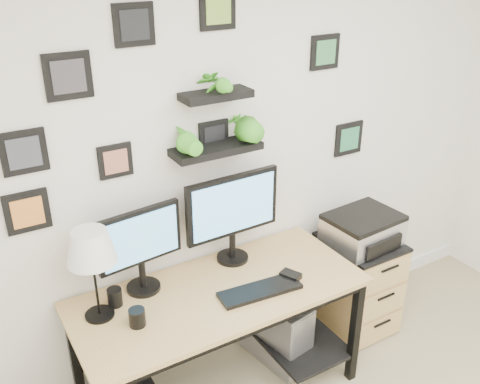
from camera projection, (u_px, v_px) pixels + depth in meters
room at (253, 328)px, 3.69m from camera, size 4.00×4.00×4.00m
desk at (222, 303)px, 3.00m from camera, size 1.60×0.70×0.75m
monitor_left at (140, 245)px, 2.79m from camera, size 0.47×0.20×0.48m
monitor_right at (233, 211)px, 3.04m from camera, size 0.59×0.19×0.54m
keyboard at (260, 290)px, 2.88m from camera, size 0.47×0.19×0.02m
mouse at (291, 276)px, 3.00m from camera, size 0.11×0.13×0.03m
table_lamp at (91, 249)px, 2.54m from camera, size 0.24×0.24×0.49m
mug at (137, 317)px, 2.62m from camera, size 0.08×0.08×0.09m
pen_cup at (115, 297)px, 2.77m from camera, size 0.08×0.08×0.10m
pc_tower_grey at (276, 329)px, 3.40m from camera, size 0.28×0.50×0.47m
file_cabinet at (357, 283)px, 3.68m from camera, size 0.43×0.53×0.67m
printer at (363, 230)px, 3.46m from camera, size 0.48×0.40×0.21m
wall_decor at (207, 113)px, 2.80m from camera, size 2.23×0.18×1.07m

